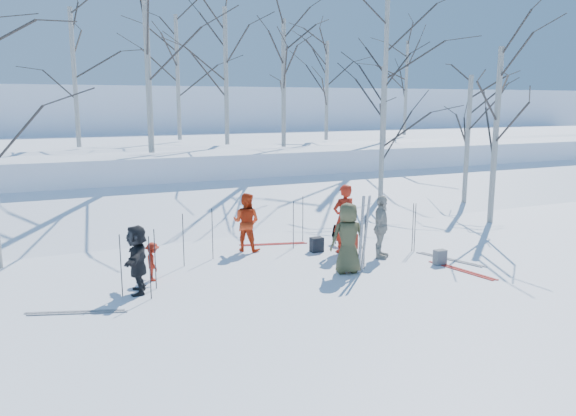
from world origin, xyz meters
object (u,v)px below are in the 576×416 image
dog (338,235)px  backpack_red (351,241)px  skier_olive_center (348,238)px  skier_red_seated (153,262)px  skier_cream_east (381,227)px  backpack_dark (317,245)px  skier_red_north (344,219)px  skier_grey_west (137,259)px  backpack_grey (440,257)px  skier_redor_behind (246,222)px

dog → backpack_red: dog is taller
backpack_red → dog: bearing=101.4°
skier_olive_center → skier_red_seated: skier_olive_center is taller
skier_red_seated → skier_cream_east: (5.81, -0.55, 0.38)m
skier_cream_east → backpack_dark: skier_cream_east is taller
skier_red_seated → skier_cream_east: 5.84m
backpack_dark → skier_red_north: bearing=-26.3°
skier_red_north → dog: 1.04m
skier_cream_east → dog: size_ratio=2.58×
skier_grey_west → backpack_dark: (5.02, 1.40, -0.54)m
skier_olive_center → dog: bearing=-104.9°
skier_grey_west → backpack_grey: size_ratio=3.91×
skier_red_seated → skier_grey_west: skier_grey_west is taller
skier_red_north → backpack_dark: skier_red_north is taller
skier_red_seated → skier_redor_behind: bearing=-59.8°
skier_red_north → dog: skier_red_north is taller
skier_redor_behind → backpack_grey: bearing=-177.3°
skier_olive_center → backpack_red: bearing=-113.0°
skier_olive_center → skier_red_seated: bearing=-6.9°
skier_redor_behind → dog: skier_redor_behind is taller
skier_cream_east → backpack_grey: 1.66m
skier_cream_east → backpack_red: size_ratio=3.94×
skier_red_north → backpack_grey: skier_red_north is taller
backpack_grey → backpack_red: bearing=118.1°
backpack_grey → backpack_dark: 3.28m
skier_olive_center → backpack_red: (1.25, 1.92, -0.64)m
skier_olive_center → skier_grey_west: (-4.81, 0.62, -0.11)m
skier_red_north → skier_redor_behind: skier_red_north is taller
skier_red_north → skier_red_seated: bearing=1.0°
backpack_red → backpack_dark: (-1.03, 0.10, -0.01)m
skier_redor_behind → backpack_dark: 2.02m
skier_redor_behind → backpack_grey: 5.18m
skier_redor_behind → skier_red_seated: (-2.86, -1.59, -0.36)m
skier_olive_center → dog: size_ratio=2.66×
skier_cream_east → backpack_grey: (1.02, -1.15, -0.64)m
dog → backpack_red: bearing=96.3°
dog → backpack_dark: 1.02m
skier_red_seated → backpack_grey: 7.04m
backpack_grey → backpack_dark: (-2.25, 2.39, 0.01)m
skier_cream_east → backpack_red: bearing=55.5°
skier_redor_behind → skier_cream_east: size_ratio=0.97×
skier_redor_behind → skier_grey_west: size_ratio=1.08×
skier_cream_east → dog: (-0.31, 1.67, -0.56)m
skier_red_seated → backpack_dark: skier_red_seated is taller
dog → skier_redor_behind: bearing=-15.4°
skier_red_north → skier_olive_center: bearing=59.8°
skier_red_seated → skier_cream_east: skier_cream_east is taller
skier_olive_center → backpack_grey: skier_olive_center is taller
skier_redor_behind → backpack_red: bearing=-157.7°
dog → backpack_dark: bearing=19.9°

